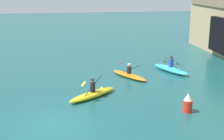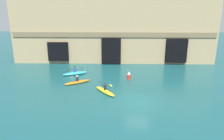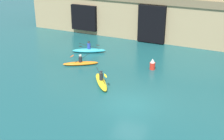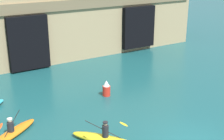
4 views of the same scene
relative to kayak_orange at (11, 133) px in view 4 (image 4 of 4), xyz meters
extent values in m
cube|color=#79674A|center=(4.48, 9.65, 4.75)|extent=(33.53, 0.24, 0.83)
cube|color=black|center=(4.09, 9.55, 2.05)|extent=(3.22, 0.70, 4.30)
cube|color=black|center=(14.90, 9.55, 2.15)|extent=(3.48, 0.70, 3.95)
ellipsoid|color=orange|center=(0.00, 0.00, -0.05)|extent=(3.27, 2.41, 0.33)
cylinder|color=#232328|center=(0.00, 0.00, 0.36)|extent=(0.34, 0.34, 0.49)
sphere|color=beige|center=(0.00, 0.00, 0.72)|extent=(0.21, 0.21, 0.21)
cylinder|color=silver|center=(0.00, 0.00, 0.80)|extent=(0.26, 0.26, 0.06)
cylinder|color=black|center=(0.00, 0.00, 0.39)|extent=(1.37, 1.27, 0.98)
ellipsoid|color=#D84C19|center=(-0.59, -0.54, 0.81)|extent=(0.43, 0.41, 0.25)
ellipsoid|color=#D84C19|center=(0.59, 0.54, -0.03)|extent=(0.43, 0.41, 0.25)
ellipsoid|color=yellow|center=(3.74, -3.02, -0.02)|extent=(2.69, 3.27, 0.38)
cylinder|color=#232328|center=(3.74, -3.02, 0.47)|extent=(0.32, 0.32, 0.59)
sphere|color=tan|center=(3.74, -3.02, 0.86)|extent=(0.20, 0.20, 0.20)
cylinder|color=#232328|center=(3.74, -3.02, 0.94)|extent=(0.25, 0.25, 0.06)
cylinder|color=black|center=(3.74, -3.02, 0.50)|extent=(1.56, 1.32, 0.98)
ellipsoid|color=yellow|center=(4.42, -3.59, 0.92)|extent=(0.44, 0.41, 0.23)
ellipsoid|color=yellow|center=(3.07, -2.45, 0.07)|extent=(0.44, 0.41, 0.23)
cylinder|color=red|center=(6.71, 1.85, 0.13)|extent=(0.51, 0.51, 0.68)
cone|color=white|center=(6.71, 1.85, 0.67)|extent=(0.44, 0.44, 0.39)
camera|label=1|loc=(21.59, -4.50, 6.55)|focal=50.00mm
camera|label=2|loc=(5.12, -26.27, 9.59)|focal=35.00mm
camera|label=3|loc=(14.48, -24.41, 11.26)|focal=50.00mm
camera|label=4|loc=(-2.94, -14.40, 8.26)|focal=50.00mm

